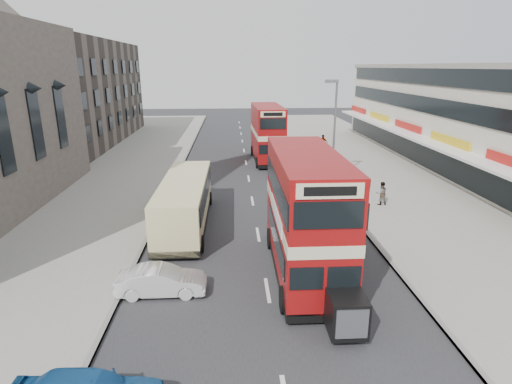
# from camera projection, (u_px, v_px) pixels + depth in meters

# --- Properties ---
(ground) EXTENTS (160.00, 160.00, 0.00)m
(ground) POSITION_uv_depth(u_px,v_px,m) (272.00, 318.00, 15.41)
(ground) COLOR #28282B
(ground) RESTS_ON ground
(road_surface) EXTENTS (12.00, 90.00, 0.01)m
(road_surface) POSITION_uv_depth(u_px,v_px,m) (249.00, 179.00, 34.48)
(road_surface) COLOR #28282B
(road_surface) RESTS_ON ground
(pavement_right) EXTENTS (12.00, 90.00, 0.15)m
(pavement_right) POSITION_uv_depth(u_px,v_px,m) (388.00, 176.00, 35.17)
(pavement_right) COLOR gray
(pavement_right) RESTS_ON ground
(pavement_left) EXTENTS (12.00, 90.00, 0.15)m
(pavement_left) POSITION_uv_depth(u_px,v_px,m) (104.00, 180.00, 33.76)
(pavement_left) COLOR gray
(pavement_left) RESTS_ON ground
(kerb_left) EXTENTS (0.20, 90.00, 0.16)m
(kerb_left) POSITION_uv_depth(u_px,v_px,m) (176.00, 179.00, 34.11)
(kerb_left) COLOR gray
(kerb_left) RESTS_ON ground
(kerb_right) EXTENTS (0.20, 90.00, 0.16)m
(kerb_right) POSITION_uv_depth(u_px,v_px,m) (320.00, 177.00, 34.82)
(kerb_right) COLOR gray
(kerb_right) RESTS_ON ground
(brick_terrace) EXTENTS (14.00, 28.00, 12.00)m
(brick_terrace) POSITION_uv_depth(u_px,v_px,m) (57.00, 93.00, 48.59)
(brick_terrace) COLOR #66594C
(brick_terrace) RESTS_ON ground
(commercial_row) EXTENTS (9.90, 46.20, 9.30)m
(commercial_row) POSITION_uv_depth(u_px,v_px,m) (472.00, 118.00, 36.18)
(commercial_row) COLOR beige
(commercial_row) RESTS_ON ground
(street_lamp) EXTENTS (1.00, 0.20, 8.12)m
(street_lamp) POSITION_uv_depth(u_px,v_px,m) (334.00, 124.00, 31.55)
(street_lamp) COLOR slate
(street_lamp) RESTS_ON ground
(bus_main) EXTENTS (2.75, 9.79, 5.39)m
(bus_main) POSITION_uv_depth(u_px,v_px,m) (306.00, 214.00, 17.99)
(bus_main) COLOR black
(bus_main) RESTS_ON ground
(bus_second) EXTENTS (2.85, 9.57, 5.25)m
(bus_second) POSITION_uv_depth(u_px,v_px,m) (268.00, 133.00, 40.18)
(bus_second) COLOR black
(bus_second) RESTS_ON ground
(coach) EXTENTS (2.65, 9.86, 2.60)m
(coach) POSITION_uv_depth(u_px,v_px,m) (185.00, 201.00, 23.96)
(coach) COLOR black
(coach) RESTS_ON ground
(car_left_front) EXTENTS (3.65, 1.27, 1.20)m
(car_left_front) POSITION_uv_depth(u_px,v_px,m) (161.00, 281.00, 16.88)
(car_left_front) COLOR silver
(car_left_front) RESTS_ON ground
(car_right_a) EXTENTS (4.62, 2.05, 1.32)m
(car_right_a) POSITION_uv_depth(u_px,v_px,m) (313.00, 180.00, 31.69)
(car_right_a) COLOR maroon
(car_right_a) RESTS_ON ground
(car_right_b) EXTENTS (3.98, 2.10, 1.07)m
(car_right_b) POSITION_uv_depth(u_px,v_px,m) (307.00, 169.00, 35.64)
(car_right_b) COLOR orange
(car_right_b) RESTS_ON ground
(car_right_c) EXTENTS (4.00, 1.90, 1.32)m
(car_right_c) POSITION_uv_depth(u_px,v_px,m) (291.00, 142.00, 47.13)
(car_right_c) COLOR #5E8FBD
(car_right_c) RESTS_ON ground
(pedestrian_near) EXTENTS (0.62, 0.44, 1.60)m
(pedestrian_near) POSITION_uv_depth(u_px,v_px,m) (381.00, 193.00, 27.36)
(pedestrian_near) COLOR gray
(pedestrian_near) RESTS_ON pavement_right
(pedestrian_far) EXTENTS (1.16, 0.69, 1.85)m
(pedestrian_far) POSITION_uv_depth(u_px,v_px,m) (323.00, 143.00, 44.44)
(pedestrian_far) COLOR gray
(pedestrian_far) RESTS_ON pavement_right
(cyclist) EXTENTS (0.73, 1.68, 2.30)m
(cyclist) POSITION_uv_depth(u_px,v_px,m) (306.00, 167.00, 34.91)
(cyclist) COLOR gray
(cyclist) RESTS_ON ground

